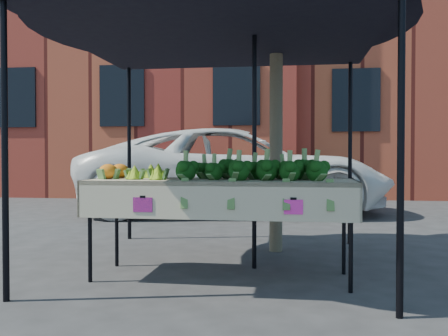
% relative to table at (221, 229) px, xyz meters
% --- Properties ---
extents(ground, '(90.00, 90.00, 0.00)m').
position_rel_table_xyz_m(ground, '(-0.24, -0.03, -0.45)').
color(ground, '#29292C').
extents(table, '(2.41, 0.84, 0.90)m').
position_rel_table_xyz_m(table, '(0.00, 0.00, 0.00)').
color(table, beige).
rests_on(table, ground).
extents(canopy, '(3.16, 3.16, 2.74)m').
position_rel_table_xyz_m(canopy, '(-0.08, 0.51, 0.92)').
color(canopy, black).
rests_on(canopy, ground).
extents(broccoli_heap, '(1.36, 0.56, 0.25)m').
position_rel_table_xyz_m(broccoli_heap, '(0.27, 0.03, 0.57)').
color(broccoli_heap, '#10350E').
rests_on(broccoli_heap, table).
extents(romanesco_cluster, '(0.42, 0.56, 0.19)m').
position_rel_table_xyz_m(romanesco_cluster, '(-0.67, 0.04, 0.54)').
color(romanesco_cluster, '#9CBF26').
rests_on(romanesco_cluster, table).
extents(cauliflower_pair, '(0.22, 0.42, 0.17)m').
position_rel_table_xyz_m(cauliflower_pair, '(-1.04, 0.07, 0.54)').
color(cauliflower_pair, orange).
rests_on(cauliflower_pair, table).
extents(vehicle, '(2.01, 2.94, 5.96)m').
position_rel_table_xyz_m(vehicle, '(-0.45, 5.17, 2.53)').
color(vehicle, white).
rests_on(vehicle, ground).
extents(street_tree, '(2.23, 2.23, 4.40)m').
position_rel_table_xyz_m(street_tree, '(0.46, 1.35, 1.75)').
color(street_tree, '#1E4C14').
rests_on(street_tree, ground).
extents(building_left, '(12.00, 8.00, 9.00)m').
position_rel_table_xyz_m(building_left, '(-5.24, 11.97, 4.05)').
color(building_left, maroon).
rests_on(building_left, ground).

